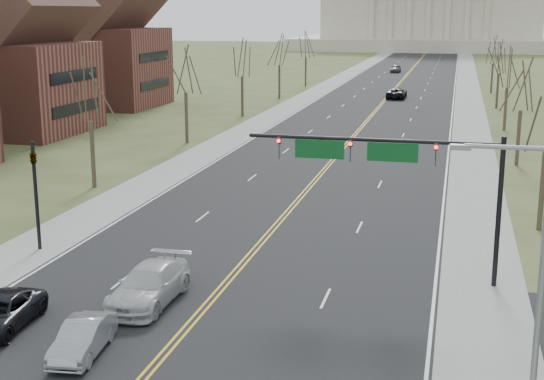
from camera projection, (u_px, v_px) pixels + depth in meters
The scene contains 26 objects.
road at pixel (396, 87), 130.09m from camera, with size 20.00×380.00×0.01m, color black.
cross_road at pixel (192, 322), 31.80m from camera, with size 120.00×14.00×0.01m, color black.
sidewalk_left at pixel (327, 86), 132.87m from camera, with size 4.00×380.00×0.03m, color gray.
sidewalk_right at pixel (468, 89), 127.31m from camera, with size 4.00×380.00×0.03m, color gray.
center_line at pixel (396, 87), 130.09m from camera, with size 0.42×380.00×0.01m, color gold.
edge_line_left at pixel (340, 86), 132.36m from camera, with size 0.15×380.00×0.01m, color silver.
edge_line_right at pixel (455, 88), 127.82m from camera, with size 0.15×380.00×0.01m, color silver.
capitol at pixel (431, 7), 259.06m from camera, with size 90.00×60.00×50.00m.
signal_mast at pixel (391, 162), 35.83m from camera, with size 12.12×0.44×7.20m.
signal_left at pixel (35, 183), 40.69m from camera, with size 0.32×0.36×6.00m.
street_light at pixel (532, 277), 21.97m from camera, with size 2.90×0.25×9.07m.
tree_l_0 at pixel (89, 94), 54.58m from camera, with size 3.96×3.96×9.00m.
tree_r_1 at pixel (522, 88), 62.61m from camera, with size 3.74×3.74×8.50m.
tree_l_1 at pixel (185, 72), 73.48m from camera, with size 3.96×3.96×9.00m.
tree_r_2 at pixel (508, 70), 81.52m from camera, with size 3.74×3.74×8.50m.
tree_l_2 at pixel (242, 60), 92.39m from camera, with size 3.96×3.96×9.00m.
tree_r_3 at pixel (500, 59), 100.42m from camera, with size 3.74×3.74×8.50m.
tree_l_3 at pixel (279, 52), 111.29m from camera, with size 3.96×3.96×9.00m.
tree_r_4 at pixel (494, 51), 119.32m from camera, with size 3.74×3.74×8.50m.
tree_l_4 at pixel (306, 46), 130.19m from camera, with size 3.96×3.96×9.00m.
bldg_left_mid at pixel (8, 52), 79.75m from camera, with size 15.10×14.28×20.75m.
bldg_left_far at pixel (95, 35), 102.67m from camera, with size 17.10×14.28×23.25m.
car_sb_inner_lead at pixel (83, 338), 28.65m from camera, with size 1.41×4.04×1.33m, color #929499.
car_sb_inner_second at pixel (149, 285), 33.72m from camera, with size 2.34×5.75×1.67m, color #B7B7B7.
car_far_nb at pixel (397, 93), 113.05m from camera, with size 2.69×5.83×1.62m, color black.
car_far_sb at pixel (396, 69), 161.09m from camera, with size 1.96×4.86×1.66m, color #4C4E54.
Camera 1 is at (10.33, -22.01, 12.74)m, focal length 50.00 mm.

